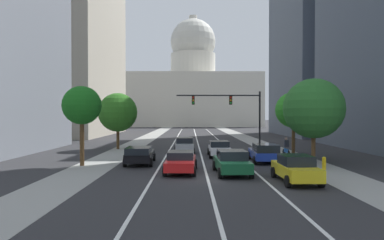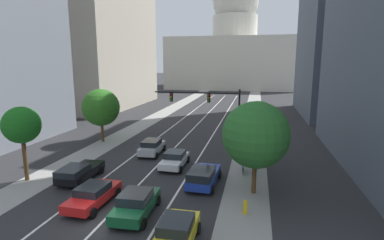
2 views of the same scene
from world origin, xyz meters
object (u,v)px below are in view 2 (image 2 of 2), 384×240
(car_black, at_px, (79,172))
(traffic_signal_mast, at_px, (210,104))
(street_tree_near_right, at_px, (258,121))
(car_silver, at_px, (152,147))
(capitol_building, at_px, (234,53))
(fire_hydrant, at_px, (245,207))
(car_white, at_px, (175,159))
(street_tree_mid_left, at_px, (101,107))
(car_green, at_px, (136,203))
(street_tree_mid_right, at_px, (256,135))
(car_blue, at_px, (203,176))
(car_red, at_px, (93,195))
(street_tree_near_left, at_px, (22,125))
(car_yellow, at_px, (176,233))
(cyclist, at_px, (243,163))

(car_black, xyz_separation_m, traffic_signal_mast, (8.53, 12.00, 3.95))
(street_tree_near_right, bearing_deg, car_silver, 170.68)
(capitol_building, distance_m, car_black, 94.25)
(fire_hydrant, bearing_deg, car_white, 131.39)
(street_tree_mid_left, height_order, street_tree_near_right, street_tree_mid_left)
(fire_hydrant, bearing_deg, car_green, -166.59)
(fire_hydrant, distance_m, street_tree_mid_right, 5.01)
(car_blue, height_order, car_red, car_blue)
(fire_hydrant, bearing_deg, car_silver, 132.77)
(car_green, height_order, street_tree_near_right, street_tree_near_right)
(capitol_building, relative_size, car_green, 10.10)
(car_red, distance_m, fire_hydrant, 9.77)
(car_green, bearing_deg, car_white, -2.12)
(fire_hydrant, bearing_deg, capitol_building, 94.83)
(car_green, relative_size, car_silver, 1.07)
(fire_hydrant, distance_m, street_tree_mid_left, 22.54)
(car_blue, height_order, street_tree_mid_left, street_tree_mid_left)
(car_black, bearing_deg, street_tree_near_left, 97.58)
(car_green, bearing_deg, street_tree_near_right, -36.62)
(capitol_building, height_order, car_black, capitol_building)
(car_black, xyz_separation_m, street_tree_mid_left, (-4.17, 11.57, 3.30))
(fire_hydrant, bearing_deg, street_tree_mid_right, 81.85)
(car_red, xyz_separation_m, street_tree_near_right, (10.36, 9.69, 3.49))
(street_tree_mid_left, bearing_deg, car_blue, -37.17)
(car_yellow, bearing_deg, car_green, 50.32)
(car_white, bearing_deg, street_tree_near_left, 117.33)
(cyclist, bearing_deg, street_tree_mid_right, -171.85)
(traffic_signal_mast, distance_m, street_tree_near_right, 7.72)
(car_green, height_order, street_tree_mid_right, street_tree_mid_right)
(car_black, distance_m, street_tree_mid_right, 13.88)
(street_tree_mid_left, bearing_deg, capitol_building, 83.72)
(car_blue, xyz_separation_m, car_yellow, (0.01, -7.89, -0.01))
(capitol_building, distance_m, street_tree_near_right, 88.04)
(car_red, relative_size, street_tree_near_right, 0.77)
(capitol_building, distance_m, street_tree_mid_left, 82.74)
(car_black, distance_m, street_tree_near_right, 15.32)
(street_tree_mid_left, bearing_deg, car_yellow, -52.99)
(car_yellow, bearing_deg, street_tree_near_right, -17.24)
(street_tree_near_left, bearing_deg, car_blue, 7.30)
(capitol_building, bearing_deg, street_tree_mid_left, -96.28)
(traffic_signal_mast, height_order, street_tree_mid_left, traffic_signal_mast)
(cyclist, xyz_separation_m, street_tree_mid_right, (0.95, -4.01, 3.40))
(car_white, bearing_deg, car_silver, 45.99)
(street_tree_mid_left, distance_m, street_tree_near_right, 18.55)
(traffic_signal_mast, bearing_deg, car_green, -97.28)
(car_red, bearing_deg, traffic_signal_mast, -16.47)
(cyclist, height_order, street_tree_mid_left, street_tree_mid_left)
(cyclist, distance_m, street_tree_mid_left, 18.31)
(traffic_signal_mast, height_order, street_tree_near_right, traffic_signal_mast)
(car_red, bearing_deg, capitol_building, 1.45)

